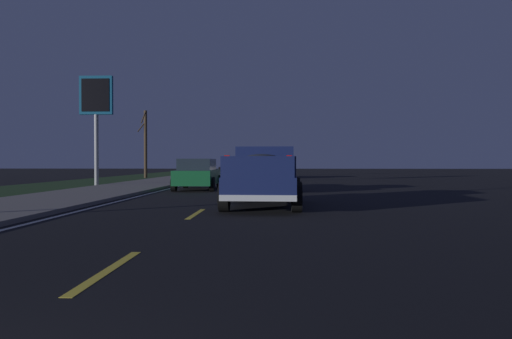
% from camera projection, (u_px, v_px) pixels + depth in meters
% --- Properties ---
extents(ground, '(144.00, 144.00, 0.00)m').
position_uv_depth(ground, '(241.00, 185.00, 28.52)').
color(ground, black).
extents(sidewalk_shoulder, '(108.00, 4.00, 0.12)m').
position_uv_depth(sidewalk_shoulder, '(149.00, 184.00, 28.76)').
color(sidewalk_shoulder, slate).
rests_on(sidewalk_shoulder, ground).
extents(grass_verge, '(108.00, 6.00, 0.01)m').
position_uv_depth(grass_verge, '(69.00, 184.00, 28.98)').
color(grass_verge, '#1E3819').
rests_on(grass_verge, ground).
extents(lane_markings, '(108.00, 3.54, 0.01)m').
position_uv_depth(lane_markings, '(204.00, 183.00, 30.42)').
color(lane_markings, yellow).
rests_on(lane_markings, ground).
extents(pickup_truck, '(5.49, 2.40, 1.87)m').
position_uv_depth(pickup_truck, '(264.00, 175.00, 14.70)').
color(pickup_truck, '#141E4C').
rests_on(pickup_truck, ground).
extents(sedan_white, '(4.45, 2.10, 1.54)m').
position_uv_depth(sedan_white, '(273.00, 169.00, 40.88)').
color(sedan_white, silver).
rests_on(sedan_white, ground).
extents(sedan_green, '(4.42, 2.05, 1.54)m').
position_uv_depth(sedan_green, '(198.00, 174.00, 23.35)').
color(sedan_green, '#14592D').
rests_on(sedan_green, ground).
extents(sedan_black, '(4.42, 2.05, 1.54)m').
position_uv_depth(sedan_black, '(232.00, 169.00, 40.63)').
color(sedan_black, black).
rests_on(sedan_black, ground).
extents(sedan_blue, '(4.44, 2.09, 1.54)m').
position_uv_depth(sedan_blue, '(272.00, 174.00, 22.43)').
color(sedan_blue, navy).
rests_on(sedan_blue, ground).
extents(gas_price_sign, '(0.27, 1.90, 6.30)m').
position_uv_depth(gas_price_sign, '(96.00, 104.00, 26.69)').
color(gas_price_sign, '#99999E').
rests_on(gas_price_sign, ground).
extents(bare_tree_far, '(1.99, 0.77, 5.92)m').
position_uv_depth(bare_tree_far, '(145.00, 143.00, 41.05)').
color(bare_tree_far, '#423323').
rests_on(bare_tree_far, ground).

